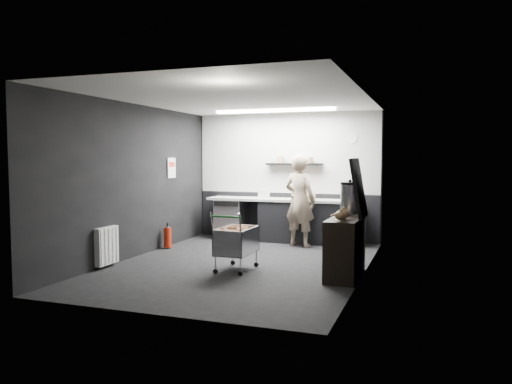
% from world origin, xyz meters
% --- Properties ---
extents(floor, '(5.50, 5.50, 0.00)m').
position_xyz_m(floor, '(0.00, 0.00, 0.00)').
color(floor, black).
rests_on(floor, ground).
extents(ceiling, '(5.50, 5.50, 0.00)m').
position_xyz_m(ceiling, '(0.00, 0.00, 2.70)').
color(ceiling, white).
rests_on(ceiling, wall_back).
extents(wall_back, '(5.50, 0.00, 5.50)m').
position_xyz_m(wall_back, '(0.00, 2.75, 1.35)').
color(wall_back, black).
rests_on(wall_back, floor).
extents(wall_front, '(5.50, 0.00, 5.50)m').
position_xyz_m(wall_front, '(0.00, -2.75, 1.35)').
color(wall_front, black).
rests_on(wall_front, floor).
extents(wall_left, '(0.00, 5.50, 5.50)m').
position_xyz_m(wall_left, '(-2.00, 0.00, 1.35)').
color(wall_left, black).
rests_on(wall_left, floor).
extents(wall_right, '(0.00, 5.50, 5.50)m').
position_xyz_m(wall_right, '(2.00, 0.00, 1.35)').
color(wall_right, black).
rests_on(wall_right, floor).
extents(kitchen_wall_panel, '(3.95, 0.02, 1.70)m').
position_xyz_m(kitchen_wall_panel, '(0.00, 2.73, 1.85)').
color(kitchen_wall_panel, '#BABAB5').
rests_on(kitchen_wall_panel, wall_back).
extents(dado_panel, '(3.95, 0.02, 1.00)m').
position_xyz_m(dado_panel, '(0.00, 2.73, 0.50)').
color(dado_panel, black).
rests_on(dado_panel, wall_back).
extents(floating_shelf, '(1.20, 0.22, 0.04)m').
position_xyz_m(floating_shelf, '(0.20, 2.62, 1.62)').
color(floating_shelf, black).
rests_on(floating_shelf, wall_back).
extents(wall_clock, '(0.20, 0.03, 0.20)m').
position_xyz_m(wall_clock, '(1.40, 2.72, 2.15)').
color(wall_clock, silver).
rests_on(wall_clock, wall_back).
extents(poster, '(0.02, 0.30, 0.40)m').
position_xyz_m(poster, '(-1.98, 1.30, 1.55)').
color(poster, white).
rests_on(poster, wall_left).
extents(poster_red_band, '(0.02, 0.22, 0.10)m').
position_xyz_m(poster_red_band, '(-1.98, 1.30, 1.62)').
color(poster_red_band, red).
rests_on(poster_red_band, poster).
extents(radiator, '(0.10, 0.50, 0.60)m').
position_xyz_m(radiator, '(-1.94, -0.90, 0.35)').
color(radiator, silver).
rests_on(radiator, wall_left).
extents(ceiling_strip, '(2.40, 0.20, 0.04)m').
position_xyz_m(ceiling_strip, '(0.00, 1.85, 2.67)').
color(ceiling_strip, white).
rests_on(ceiling_strip, ceiling).
extents(prep_counter, '(3.20, 0.61, 0.90)m').
position_xyz_m(prep_counter, '(0.14, 2.42, 0.46)').
color(prep_counter, black).
rests_on(prep_counter, floor).
extents(person, '(0.76, 0.62, 1.81)m').
position_xyz_m(person, '(0.49, 1.97, 0.91)').
color(person, beige).
rests_on(person, floor).
extents(shopping_cart, '(0.50, 0.83, 0.91)m').
position_xyz_m(shopping_cart, '(0.09, -0.39, 0.43)').
color(shopping_cart, silver).
rests_on(shopping_cart, floor).
extents(sideboard, '(0.50, 1.17, 1.75)m').
position_xyz_m(sideboard, '(1.77, -0.24, 0.56)').
color(sideboard, black).
rests_on(sideboard, floor).
extents(fire_extinguisher, '(0.14, 0.14, 0.47)m').
position_xyz_m(fire_extinguisher, '(-1.85, 0.88, 0.23)').
color(fire_extinguisher, '#B3200B').
rests_on(fire_extinguisher, floor).
extents(cardboard_box, '(0.57, 0.49, 0.10)m').
position_xyz_m(cardboard_box, '(0.46, 2.37, 0.95)').
color(cardboard_box, '#977A50').
rests_on(cardboard_box, prep_counter).
extents(pink_tub, '(0.20, 0.20, 0.20)m').
position_xyz_m(pink_tub, '(0.48, 2.42, 1.00)').
color(pink_tub, white).
rests_on(pink_tub, prep_counter).
extents(white_container, '(0.21, 0.17, 0.18)m').
position_xyz_m(white_container, '(-0.39, 2.37, 0.99)').
color(white_container, silver).
rests_on(white_container, prep_counter).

